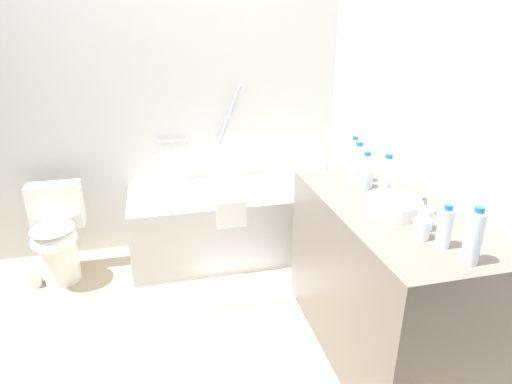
{
  "coord_description": "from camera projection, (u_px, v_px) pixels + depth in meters",
  "views": [
    {
      "loc": [
        -0.01,
        -2.04,
        1.8
      ],
      "look_at": [
        0.54,
        0.3,
        0.83
      ],
      "focal_mm": 29.94,
      "sensor_mm": 36.0,
      "label": 1
    }
  ],
  "objects": [
    {
      "name": "water_bottle_2",
      "position": [
        445.0,
        228.0,
        1.79
      ],
      "size": [
        0.06,
        0.06,
        0.19
      ],
      "color": "silver",
      "rests_on": "vanity_counter"
    },
    {
      "name": "bath_mat",
      "position": [
        245.0,
        290.0,
        3.04
      ],
      "size": [
        0.68,
        0.36,
        0.01
      ],
      "primitive_type": "cube",
      "color": "white",
      "rests_on": "ground_plane"
    },
    {
      "name": "wall_right_mirror",
      "position": [
        437.0,
        129.0,
        2.38
      ],
      "size": [
        0.1,
        3.08,
        2.47
      ],
      "primitive_type": "cube",
      "color": "silver",
      "rests_on": "ground_plane"
    },
    {
      "name": "water_bottle_4",
      "position": [
        386.0,
        177.0,
        2.3
      ],
      "size": [
        0.07,
        0.07,
        0.24
      ],
      "color": "silver",
      "rests_on": "vanity_counter"
    },
    {
      "name": "sink_faucet",
      "position": [
        423.0,
        203.0,
        2.17
      ],
      "size": [
        0.1,
        0.15,
        0.07
      ],
      "color": "#ADADB2",
      "rests_on": "vanity_counter"
    },
    {
      "name": "drinking_glass_1",
      "position": [
        425.0,
        219.0,
        1.95
      ],
      "size": [
        0.07,
        0.07,
        0.1
      ],
      "primitive_type": "cylinder",
      "color": "white",
      "rests_on": "vanity_counter"
    },
    {
      "name": "water_bottle_1",
      "position": [
        474.0,
        237.0,
        1.66
      ],
      "size": [
        0.07,
        0.07,
        0.24
      ],
      "color": "silver",
      "rests_on": "vanity_counter"
    },
    {
      "name": "toilet",
      "position": [
        57.0,
        236.0,
        3.08
      ],
      "size": [
        0.37,
        0.46,
        0.71
      ],
      "rotation": [
        0.0,
        0.0,
        -1.57
      ],
      "color": "white",
      "rests_on": "ground_plane"
    },
    {
      "name": "drinking_glass_2",
      "position": [
        421.0,
        229.0,
        1.88
      ],
      "size": [
        0.08,
        0.08,
        0.09
      ],
      "primitive_type": "cylinder",
      "color": "white",
      "rests_on": "vanity_counter"
    },
    {
      "name": "bathtub",
      "position": [
        239.0,
        220.0,
        3.44
      ],
      "size": [
        1.7,
        0.66,
        1.31
      ],
      "color": "silver",
      "rests_on": "ground_plane"
    },
    {
      "name": "vanity_counter",
      "position": [
        383.0,
        281.0,
        2.37
      ],
      "size": [
        0.64,
        1.31,
        0.9
      ],
      "primitive_type": "cube",
      "color": "#6B6056",
      "rests_on": "ground_plane"
    },
    {
      "name": "drinking_glass_0",
      "position": [
        366.0,
        179.0,
        2.46
      ],
      "size": [
        0.07,
        0.07,
        0.09
      ],
      "primitive_type": "cylinder",
      "color": "white",
      "rests_on": "vanity_counter"
    },
    {
      "name": "water_bottle_0",
      "position": [
        366.0,
        174.0,
        2.35
      ],
      "size": [
        0.06,
        0.06,
        0.24
      ],
      "color": "silver",
      "rests_on": "vanity_counter"
    },
    {
      "name": "water_bottle_3",
      "position": [
        358.0,
        163.0,
        2.51
      ],
      "size": [
        0.07,
        0.07,
        0.24
      ],
      "color": "silver",
      "rests_on": "vanity_counter"
    },
    {
      "name": "wall_back_tiled",
      "position": [
        155.0,
        98.0,
        3.31
      ],
      "size": [
        3.32,
        0.1,
        2.47
      ],
      "primitive_type": "cube",
      "color": "silver",
      "rests_on": "ground_plane"
    },
    {
      "name": "sink_basin",
      "position": [
        392.0,
        206.0,
        2.14
      ],
      "size": [
        0.29,
        0.29,
        0.07
      ],
      "primitive_type": "cylinder",
      "color": "white",
      "rests_on": "vanity_counter"
    },
    {
      "name": "ground_plane",
      "position": [
        178.0,
        348.0,
        2.51
      ],
      "size": [
        3.92,
        3.92,
        0.0
      ],
      "primitive_type": "plane",
      "color": "tan"
    },
    {
      "name": "water_bottle_5",
      "position": [
        354.0,
        156.0,
        2.64
      ],
      "size": [
        0.06,
        0.06,
        0.24
      ],
      "color": "silver",
      "rests_on": "vanity_counter"
    },
    {
      "name": "toilet_paper_roll",
      "position": [
        34.0,
        279.0,
        3.09
      ],
      "size": [
        0.11,
        0.11,
        0.11
      ],
      "primitive_type": "cylinder",
      "color": "white",
      "rests_on": "ground_plane"
    }
  ]
}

